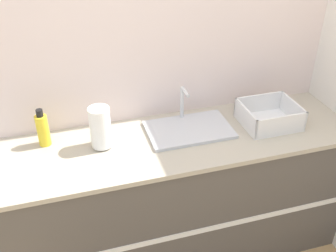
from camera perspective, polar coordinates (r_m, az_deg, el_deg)
The scene contains 6 objects.
wall_back at distance 2.41m, azimuth -4.99°, elevation 9.00°, with size 4.95×0.06×2.60m.
counter_cabinet at distance 2.60m, azimuth -2.52°, elevation -11.03°, with size 2.57×0.63×0.94m.
sink at distance 2.41m, azimuth 3.02°, elevation -0.29°, with size 0.51×0.33×0.24m.
paper_towel_roll at distance 2.24m, azimuth -9.79°, elevation -0.23°, with size 0.12×0.12×0.25m.
dish_rack at distance 2.54m, azimuth 14.42°, elevation 1.25°, with size 0.34×0.30×0.13m.
bottle_yellow at distance 2.35m, azimuth -17.71°, elevation -0.47°, with size 0.07×0.07×0.23m.
Camera 1 is at (-0.43, -1.54, 2.25)m, focal length 42.00 mm.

